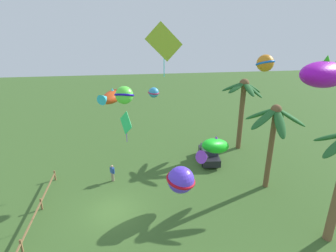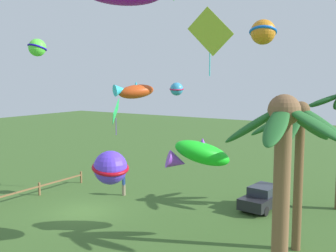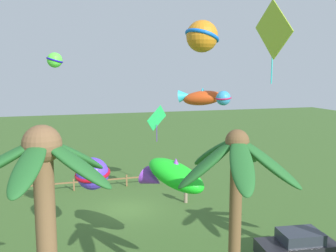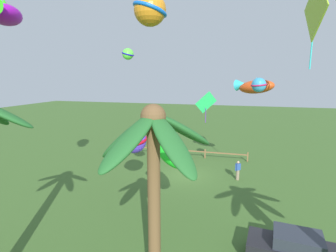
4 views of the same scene
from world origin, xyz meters
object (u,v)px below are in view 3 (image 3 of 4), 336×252
Objects in this scene: kite_ball_4 at (223,98)px; kite_diamond_8 at (157,119)px; spectator_0 at (186,192)px; palm_tree_2 at (45,204)px; kite_ball_6 at (55,60)px; parked_car_0 at (298,246)px; kite_diamond_3 at (273,30)px; palm_tree_0 at (235,177)px; kite_fish_2 at (172,175)px; kite_fish_5 at (200,97)px; kite_ball_7 at (202,36)px; kite_ball_1 at (93,174)px.

kite_ball_4 is 4.50m from kite_diamond_8.
spectator_0 is at bearing -149.40° from kite_diamond_8.
palm_tree_2 is 6.83× the size of kite_ball_6.
parked_car_0 is 11.88m from kite_diamond_3.
kite_ball_6 is at bearing -62.80° from palm_tree_0.
kite_ball_4 is (-0.99, 3.91, 6.97)m from spectator_0.
kite_fish_2 is at bearing -81.34° from palm_tree_0.
kite_ball_4 reaches higher than palm_tree_0.
palm_tree_2 reaches higher than parked_car_0.
kite_fish_5 is at bearing -105.77° from palm_tree_0.
kite_diamond_8 is at bearing -98.51° from kite_fish_2.
kite_fish_2 is 7.00m from kite_ball_4.
kite_ball_6 is at bearing -92.17° from palm_tree_2.
kite_diamond_3 is at bearing 148.84° from kite_diamond_8.
kite_fish_2 is 0.75× the size of kite_diamond_3.
kite_fish_2 is 2.19× the size of kite_ball_7.
kite_ball_1 is 0.82× the size of kite_fish_5.
parked_car_0 is 1.11× the size of kite_fish_2.
palm_tree_2 is at bearing 21.92° from parked_car_0.
kite_diamond_3 is at bearing -157.08° from kite_fish_2.
spectator_0 is at bearing -169.38° from kite_ball_6.
spectator_0 is 12.55m from kite_diamond_3.
kite_ball_4 is (-10.16, -10.43, 2.03)m from palm_tree_2.
kite_fish_5 is 2.78× the size of kite_ball_6.
kite_diamond_8 reaches higher than parked_car_0.
parked_car_0 is at bearing 144.64° from kite_ball_6.
kite_ball_6 is at bearing -51.41° from kite_fish_2.
parked_car_0 is at bearing 165.98° from kite_fish_2.
kite_fish_2 is at bearing -88.10° from kite_ball_7.
kite_ball_6 is (9.68, -2.28, 2.25)m from kite_ball_4.
palm_tree_2 is 4.77× the size of kite_ball_7.
kite_ball_4 is (-4.51, -4.18, 3.33)m from kite_fish_2.
kite_ball_7 reaches higher than kite_ball_6.
kite_ball_4 is at bearing 166.72° from kite_ball_6.
kite_fish_2 is 1.13× the size of kite_fish_5.
parked_car_0 is 16.63m from kite_ball_6.
kite_ball_7 reaches higher than kite_fish_5.
kite_ball_1 is (9.57, -4.77, 3.21)m from parked_car_0.
parked_car_0 is at bearing 78.57° from kite_diamond_3.
kite_ball_4 is 0.42× the size of kite_fish_5.
kite_ball_1 is 6.08m from kite_diamond_8.
palm_tree_0 reaches higher than kite_ball_1.
palm_tree_2 is 13.60m from parked_car_0.
spectator_0 is at bearing -122.58° from palm_tree_2.
kite_ball_7 reaches higher than spectator_0.
palm_tree_2 is at bearing 10.30° from palm_tree_0.
kite_ball_4 is at bearing -74.51° from parked_car_0.
palm_tree_2 reaches higher than kite_diamond_8.
kite_ball_6 reaches higher than kite_fish_2.
palm_tree_2 is at bearing 26.58° from kite_ball_7.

